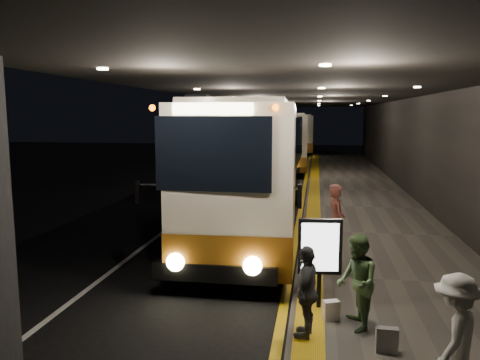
% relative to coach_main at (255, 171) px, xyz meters
% --- Properties ---
extents(ground, '(90.00, 90.00, 0.00)m').
position_rel_coach_main_xyz_m(ground, '(-0.97, -1.58, -1.86)').
color(ground, black).
extents(lane_line_white, '(0.12, 50.00, 0.01)m').
position_rel_coach_main_xyz_m(lane_line_white, '(-2.77, 3.42, -1.86)').
color(lane_line_white, silver).
rests_on(lane_line_white, ground).
extents(kerb_stripe_yellow, '(0.18, 50.00, 0.01)m').
position_rel_coach_main_xyz_m(kerb_stripe_yellow, '(1.38, 3.42, -1.86)').
color(kerb_stripe_yellow, gold).
rests_on(kerb_stripe_yellow, ground).
extents(sidewalk, '(4.50, 50.00, 0.15)m').
position_rel_coach_main_xyz_m(sidewalk, '(3.78, 3.42, -1.79)').
color(sidewalk, '#514C44').
rests_on(sidewalk, ground).
extents(tactile_strip, '(0.50, 50.00, 0.01)m').
position_rel_coach_main_xyz_m(tactile_strip, '(1.88, 3.42, -1.71)').
color(tactile_strip, gold).
rests_on(tactile_strip, sidewalk).
extents(terminal_wall, '(0.10, 50.00, 6.00)m').
position_rel_coach_main_xyz_m(terminal_wall, '(6.03, 3.42, 1.14)').
color(terminal_wall, black).
rests_on(terminal_wall, ground).
extents(support_columns, '(0.80, 24.80, 4.40)m').
position_rel_coach_main_xyz_m(support_columns, '(-2.47, 2.42, 0.34)').
color(support_columns, black).
rests_on(support_columns, ground).
extents(canopy, '(9.00, 50.00, 0.40)m').
position_rel_coach_main_xyz_m(canopy, '(1.53, 3.42, 2.74)').
color(canopy, black).
rests_on(canopy, support_columns).
extents(coach_main, '(3.06, 12.55, 3.89)m').
position_rel_coach_main_xyz_m(coach_main, '(0.00, 0.00, 0.00)').
color(coach_main, beige).
rests_on(coach_main, ground).
extents(coach_second, '(3.17, 11.78, 3.66)m').
position_rel_coach_main_xyz_m(coach_second, '(-0.14, 17.50, -0.11)').
color(coach_second, beige).
rests_on(coach_second, ground).
extents(coach_third, '(3.13, 11.57, 3.59)m').
position_rel_coach_main_xyz_m(coach_third, '(0.07, 31.67, -0.14)').
color(coach_third, beige).
rests_on(coach_third, ground).
extents(passenger_boarding, '(0.58, 0.75, 1.81)m').
position_rel_coach_main_xyz_m(passenger_boarding, '(2.46, -3.17, -0.81)').
color(passenger_boarding, '#AB584F').
rests_on(passenger_boarding, sidewalk).
extents(passenger_waiting_green, '(0.57, 0.82, 1.59)m').
position_rel_coach_main_xyz_m(passenger_waiting_green, '(2.63, -7.22, -0.92)').
color(passenger_waiting_green, '#476739').
rests_on(passenger_waiting_green, sidewalk).
extents(passenger_waiting_white, '(0.92, 1.12, 1.57)m').
position_rel_coach_main_xyz_m(passenger_waiting_white, '(3.69, -8.92, -0.93)').
color(passenger_waiting_white, white).
rests_on(passenger_waiting_white, sidewalk).
extents(passenger_waiting_grey, '(0.58, 0.93, 1.48)m').
position_rel_coach_main_xyz_m(passenger_waiting_grey, '(1.83, -7.64, -0.97)').
color(passenger_waiting_grey, '#4A4B4F').
rests_on(passenger_waiting_grey, sidewalk).
extents(bag_polka, '(0.32, 0.14, 0.38)m').
position_rel_coach_main_xyz_m(bag_polka, '(3.03, -7.97, -1.52)').
color(bag_polka, black).
rests_on(bag_polka, sidewalk).
extents(bag_plain, '(0.31, 0.25, 0.34)m').
position_rel_coach_main_xyz_m(bag_plain, '(2.24, -6.97, -1.54)').
color(bag_plain, silver).
rests_on(bag_plain, sidewalk).
extents(info_sign, '(0.79, 0.20, 1.66)m').
position_rel_coach_main_xyz_m(info_sign, '(2.04, -6.48, -0.60)').
color(info_sign, black).
rests_on(info_sign, sidewalk).
extents(stanchion_post, '(0.05, 0.05, 1.00)m').
position_rel_coach_main_xyz_m(stanchion_post, '(1.78, -4.70, -1.22)').
color(stanchion_post, black).
rests_on(stanchion_post, sidewalk).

